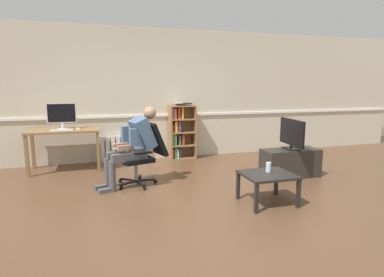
{
  "coord_description": "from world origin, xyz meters",
  "views": [
    {
      "loc": [
        -1.32,
        -3.99,
        1.56
      ],
      "look_at": [
        0.15,
        0.85,
        0.7
      ],
      "focal_mm": 29.78,
      "sensor_mm": 36.0,
      "label": 1
    }
  ],
  "objects_px": {
    "computer_desk": "(64,135)",
    "bookshelf": "(180,131)",
    "tv_screen": "(292,134)",
    "coffee_table": "(268,178)",
    "computer_mouse": "(78,129)",
    "keyboard": "(62,130)",
    "drinking_glass": "(268,167)",
    "person_seated": "(133,144)",
    "imac_monitor": "(62,114)",
    "office_chair": "(145,151)",
    "radiator": "(124,148)",
    "tv_stand": "(290,163)"
  },
  "relations": [
    {
      "from": "person_seated",
      "to": "tv_stand",
      "type": "relative_size",
      "value": 1.25
    },
    {
      "from": "bookshelf",
      "to": "keyboard",
      "type": "bearing_deg",
      "value": -169.37
    },
    {
      "from": "bookshelf",
      "to": "computer_mouse",
      "type": "bearing_deg",
      "value": -168.55
    },
    {
      "from": "computer_mouse",
      "to": "keyboard",
      "type": "bearing_deg",
      "value": -175.72
    },
    {
      "from": "tv_screen",
      "to": "drinking_glass",
      "type": "bearing_deg",
      "value": 140.47
    },
    {
      "from": "person_seated",
      "to": "tv_screen",
      "type": "xyz_separation_m",
      "value": [
        2.62,
        -0.28,
        0.09
      ]
    },
    {
      "from": "drinking_glass",
      "to": "coffee_table",
      "type": "bearing_deg",
      "value": -125.33
    },
    {
      "from": "person_seated",
      "to": "tv_stand",
      "type": "height_order",
      "value": "person_seated"
    },
    {
      "from": "computer_mouse",
      "to": "radiator",
      "type": "height_order",
      "value": "computer_mouse"
    },
    {
      "from": "tv_stand",
      "to": "coffee_table",
      "type": "relative_size",
      "value": 1.5
    },
    {
      "from": "tv_screen",
      "to": "coffee_table",
      "type": "relative_size",
      "value": 1.19
    },
    {
      "from": "keyboard",
      "to": "person_seated",
      "type": "relative_size",
      "value": 0.31
    },
    {
      "from": "computer_mouse",
      "to": "coffee_table",
      "type": "distance_m",
      "value": 3.48
    },
    {
      "from": "tv_stand",
      "to": "drinking_glass",
      "type": "bearing_deg",
      "value": -136.21
    },
    {
      "from": "coffee_table",
      "to": "radiator",
      "type": "bearing_deg",
      "value": 118.5
    },
    {
      "from": "computer_desk",
      "to": "person_seated",
      "type": "xyz_separation_m",
      "value": [
        1.1,
        -1.28,
        0.0
      ]
    },
    {
      "from": "imac_monitor",
      "to": "coffee_table",
      "type": "bearing_deg",
      "value": -44.2
    },
    {
      "from": "computer_mouse",
      "to": "tv_stand",
      "type": "distance_m",
      "value": 3.79
    },
    {
      "from": "imac_monitor",
      "to": "tv_screen",
      "type": "bearing_deg",
      "value": -23.64
    },
    {
      "from": "keyboard",
      "to": "tv_screen",
      "type": "distance_m",
      "value": 4.0
    },
    {
      "from": "tv_screen",
      "to": "coffee_table",
      "type": "distance_m",
      "value": 1.49
    },
    {
      "from": "tv_screen",
      "to": "drinking_glass",
      "type": "distance_m",
      "value": 1.38
    },
    {
      "from": "office_chair",
      "to": "coffee_table",
      "type": "bearing_deg",
      "value": 30.66
    },
    {
      "from": "tv_stand",
      "to": "drinking_glass",
      "type": "relative_size",
      "value": 7.63
    },
    {
      "from": "person_seated",
      "to": "drinking_glass",
      "type": "bearing_deg",
      "value": 37.49
    },
    {
      "from": "keyboard",
      "to": "office_chair",
      "type": "distance_m",
      "value": 1.71
    },
    {
      "from": "keyboard",
      "to": "office_chair",
      "type": "bearing_deg",
      "value": -40.1
    },
    {
      "from": "computer_desk",
      "to": "coffee_table",
      "type": "relative_size",
      "value": 1.89
    },
    {
      "from": "imac_monitor",
      "to": "person_seated",
      "type": "bearing_deg",
      "value": -50.32
    },
    {
      "from": "computer_desk",
      "to": "bookshelf",
      "type": "xyz_separation_m",
      "value": [
        2.26,
        0.29,
        -0.06
      ]
    },
    {
      "from": "keyboard",
      "to": "computer_mouse",
      "type": "relative_size",
      "value": 3.76
    },
    {
      "from": "person_seated",
      "to": "coffee_table",
      "type": "bearing_deg",
      "value": 35.09
    },
    {
      "from": "computer_desk",
      "to": "tv_stand",
      "type": "distance_m",
      "value": 4.05
    },
    {
      "from": "computer_desk",
      "to": "bookshelf",
      "type": "relative_size",
      "value": 1.03
    },
    {
      "from": "computer_desk",
      "to": "keyboard",
      "type": "xyz_separation_m",
      "value": [
        -0.01,
        -0.14,
        0.12
      ]
    },
    {
      "from": "radiator",
      "to": "bookshelf",
      "type": "bearing_deg",
      "value": -5.02
    },
    {
      "from": "bookshelf",
      "to": "person_seated",
      "type": "relative_size",
      "value": 0.99
    },
    {
      "from": "computer_desk",
      "to": "person_seated",
      "type": "bearing_deg",
      "value": -49.23
    },
    {
      "from": "computer_mouse",
      "to": "computer_desk",
      "type": "bearing_deg",
      "value": 154.62
    },
    {
      "from": "tv_screen",
      "to": "radiator",
      "type": "bearing_deg",
      "value": 60.16
    },
    {
      "from": "computer_desk",
      "to": "imac_monitor",
      "type": "relative_size",
      "value": 2.42
    },
    {
      "from": "keyboard",
      "to": "imac_monitor",
      "type": "bearing_deg",
      "value": 92.29
    },
    {
      "from": "office_chair",
      "to": "bookshelf",
      "type": "bearing_deg",
      "value": 131.07
    },
    {
      "from": "computer_desk",
      "to": "computer_mouse",
      "type": "relative_size",
      "value": 12.42
    },
    {
      "from": "computer_mouse",
      "to": "drinking_glass",
      "type": "bearing_deg",
      "value": -43.63
    },
    {
      "from": "bookshelf",
      "to": "radiator",
      "type": "height_order",
      "value": "bookshelf"
    },
    {
      "from": "radiator",
      "to": "keyboard",
      "type": "bearing_deg",
      "value": -154.36
    },
    {
      "from": "computer_mouse",
      "to": "tv_screen",
      "type": "distance_m",
      "value": 3.76
    },
    {
      "from": "keyboard",
      "to": "person_seated",
      "type": "bearing_deg",
      "value": -45.57
    },
    {
      "from": "keyboard",
      "to": "tv_stand",
      "type": "distance_m",
      "value": 4.03
    }
  ]
}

